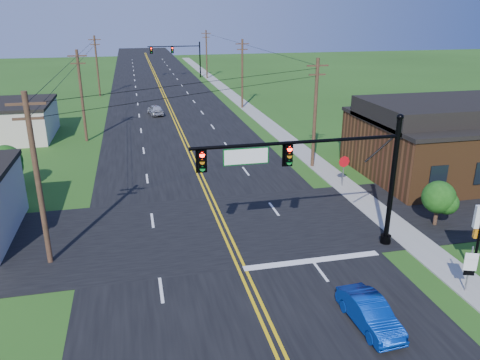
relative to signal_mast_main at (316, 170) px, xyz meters
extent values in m
cube|color=black|center=(-4.34, 42.00, -4.73)|extent=(16.00, 220.00, 0.04)
cube|color=black|center=(-4.34, 4.00, -4.73)|extent=(70.00, 10.00, 0.04)
cube|color=gray|center=(6.16, 32.00, -4.71)|extent=(2.00, 160.00, 0.08)
cylinder|color=black|center=(4.46, 0.00, -1.15)|extent=(0.28, 0.28, 7.20)
cylinder|color=black|center=(4.46, 0.00, -4.50)|extent=(0.60, 0.60, 0.50)
sphere|color=black|center=(4.46, 0.00, 2.55)|extent=(0.36, 0.36, 0.36)
cylinder|color=black|center=(-1.04, 0.00, 1.55)|extent=(11.00, 0.18, 0.18)
cube|color=#045213|center=(-3.74, 0.00, 1.00)|extent=(2.30, 0.06, 0.85)
cylinder|color=black|center=(4.46, 72.00, -1.15)|extent=(0.28, 0.28, 7.20)
cylinder|color=black|center=(4.46, 72.00, -4.50)|extent=(0.60, 0.60, 0.50)
sphere|color=black|center=(4.46, 72.00, 2.55)|extent=(0.36, 0.36, 0.36)
cylinder|color=black|center=(-0.54, 72.00, 1.25)|extent=(10.00, 0.18, 0.18)
cube|color=#045213|center=(-3.74, 72.00, 0.70)|extent=(2.30, 0.06, 0.85)
cube|color=#583419|center=(15.66, 10.00, -2.55)|extent=(14.00, 11.00, 4.40)
cube|color=black|center=(15.66, 10.00, -0.20)|extent=(14.20, 11.20, 0.30)
cylinder|color=#342717|center=(-13.84, 2.00, -0.25)|extent=(0.28, 0.28, 9.00)
cube|color=#342717|center=(-13.84, 2.00, 3.65)|extent=(1.80, 0.12, 0.12)
cube|color=#342717|center=(-13.84, 2.00, 2.95)|extent=(1.40, 0.12, 0.12)
cylinder|color=#342717|center=(-13.84, 27.00, -0.25)|extent=(0.28, 0.28, 9.00)
cube|color=#342717|center=(-13.84, 27.00, 3.65)|extent=(1.80, 0.12, 0.12)
cube|color=#342717|center=(-13.84, 27.00, 2.95)|extent=(1.40, 0.12, 0.12)
cylinder|color=#342717|center=(-13.84, 54.00, -0.25)|extent=(0.28, 0.28, 9.00)
cube|color=#342717|center=(-13.84, 54.00, 3.65)|extent=(1.80, 0.12, 0.12)
cube|color=#342717|center=(-13.84, 54.00, 2.95)|extent=(1.40, 0.12, 0.12)
cylinder|color=#342717|center=(5.46, 14.00, -0.25)|extent=(0.28, 0.28, 9.00)
cube|color=#342717|center=(5.46, 14.00, 3.65)|extent=(1.80, 0.12, 0.12)
cube|color=#342717|center=(5.46, 14.00, 2.95)|extent=(1.40, 0.12, 0.12)
cylinder|color=#342717|center=(5.46, 40.00, -0.25)|extent=(0.28, 0.28, 9.00)
cube|color=#342717|center=(5.46, 40.00, 3.65)|extent=(1.80, 0.12, 0.12)
cube|color=#342717|center=(5.46, 40.00, 2.95)|extent=(1.40, 0.12, 0.12)
cylinder|color=#342717|center=(5.46, 70.00, -0.25)|extent=(0.28, 0.28, 9.00)
cube|color=#342717|center=(5.46, 70.00, 3.65)|extent=(1.80, 0.12, 0.12)
cube|color=#342717|center=(5.46, 70.00, 2.95)|extent=(1.40, 0.12, 0.12)
cylinder|color=#342717|center=(11.66, 18.00, -3.83)|extent=(0.24, 0.24, 1.85)
sphere|color=#174510|center=(11.66, 18.00, -2.15)|extent=(3.00, 3.00, 3.00)
cylinder|color=#342717|center=(8.66, 1.50, -4.09)|extent=(0.24, 0.24, 1.32)
sphere|color=#174510|center=(8.66, 1.50, -2.89)|extent=(2.00, 2.00, 2.00)
cylinder|color=#342717|center=(-18.34, 14.00, -3.98)|extent=(0.24, 0.24, 1.54)
sphere|color=#174510|center=(-18.34, 14.00, -2.58)|extent=(2.40, 2.40, 2.40)
imported|color=#062F94|center=(-0.01, -6.61, -4.14)|extent=(1.52, 3.79, 1.23)
imported|color=silver|center=(-6.29, 38.04, -4.10)|extent=(2.12, 3.98, 1.29)
cylinder|color=slate|center=(5.64, -5.29, -3.55)|extent=(0.10, 0.10, 2.39)
cube|color=white|center=(5.64, -5.32, -2.85)|extent=(0.57, 0.25, 0.33)
cube|color=white|center=(5.64, -5.32, -3.28)|extent=(0.57, 0.25, 0.60)
cube|color=black|center=(5.64, -5.32, -3.72)|extent=(0.47, 0.21, 0.24)
cylinder|color=slate|center=(5.93, 9.00, -3.63)|extent=(0.08, 0.08, 2.25)
cylinder|color=red|center=(5.93, 8.97, -2.77)|extent=(0.86, 0.07, 0.86)
cylinder|color=black|center=(7.11, -3.92, -2.98)|extent=(0.17, 0.17, 3.53)
camera|label=1|loc=(-8.95, -21.37, 7.76)|focal=35.00mm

